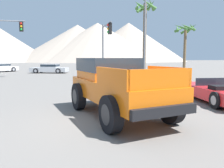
{
  "coord_description": "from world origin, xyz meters",
  "views": [
    {
      "loc": [
        -1.5,
        -6.64,
        1.89
      ],
      "look_at": [
        0.35,
        1.16,
        0.93
      ],
      "focal_mm": 35.0,
      "sensor_mm": 36.0,
      "label": 1
    }
  ],
  "objects": [
    {
      "name": "street_lamp_post",
      "position": [
        5.16,
        10.04,
        4.57
      ],
      "size": [
        0.9,
        0.24,
        7.59
      ],
      "color": "slate",
      "rests_on": "ground_plane"
    },
    {
      "name": "parked_car_dark",
      "position": [
        5.42,
        24.46,
        0.59
      ],
      "size": [
        4.24,
        2.38,
        1.15
      ],
      "rotation": [
        0.0,
        0.0,
        1.73
      ],
      "color": "#232328",
      "rests_on": "ground_plane"
    },
    {
      "name": "traffic_light_crosswalk",
      "position": [
        -6.44,
        15.76,
        3.85
      ],
      "size": [
        3.08,
        0.38,
        5.57
      ],
      "color": "slate",
      "rests_on": "ground_plane"
    },
    {
      "name": "orange_pickup_truck",
      "position": [
        0.29,
        0.47,
        1.09
      ],
      "size": [
        2.93,
        5.11,
        1.89
      ],
      "rotation": [
        0.0,
        0.0,
        0.2
      ],
      "color": "orange",
      "rests_on": "ground_plane"
    },
    {
      "name": "distant_mountain_range",
      "position": [
        9.19,
        110.45,
        9.17
      ],
      "size": [
        127.24,
        81.31,
        21.08
      ],
      "color": "gray",
      "rests_on": "ground_plane"
    },
    {
      "name": "parked_car_white",
      "position": [
        -9.38,
        25.8,
        0.57
      ],
      "size": [
        4.41,
        4.11,
        1.11
      ],
      "rotation": [
        0.0,
        0.0,
        2.27
      ],
      "color": "white",
      "rests_on": "ground_plane"
    },
    {
      "name": "palm_tree_tall",
      "position": [
        14.57,
        19.57,
        4.94
      ],
      "size": [
        3.1,
        2.95,
        6.41
      ],
      "color": "brown",
      "rests_on": "ground_plane"
    },
    {
      "name": "parked_car_silver",
      "position": [
        -2.8,
        21.96,
        0.58
      ],
      "size": [
        4.87,
        3.09,
        1.13
      ],
      "rotation": [
        0.0,
        0.0,
        1.25
      ],
      "color": "#B7BABF",
      "rests_on": "ground_plane"
    },
    {
      "name": "traffic_light_main",
      "position": [
        2.51,
        12.63,
        3.52
      ],
      "size": [
        0.38,
        3.53,
        5.01
      ],
      "rotation": [
        0.0,
        0.0,
        4.71
      ],
      "color": "slate",
      "rests_on": "ground_plane"
    },
    {
      "name": "ground_plane",
      "position": [
        0.0,
        0.0,
        0.0
      ],
      "size": [
        320.0,
        320.0,
        0.0
      ],
      "primitive_type": "plane",
      "color": "slate"
    },
    {
      "name": "palm_tree_short",
      "position": [
        7.76,
        16.67,
        6.15
      ],
      "size": [
        2.54,
        2.59,
        8.28
      ],
      "color": "brown",
      "rests_on": "ground_plane"
    },
    {
      "name": "red_convertible_car",
      "position": [
        5.13,
        1.41,
        0.41
      ],
      "size": [
        2.36,
        4.51,
        0.99
      ],
      "rotation": [
        0.0,
        0.0,
        -0.13
      ],
      "color": "red",
      "rests_on": "ground_plane"
    }
  ]
}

